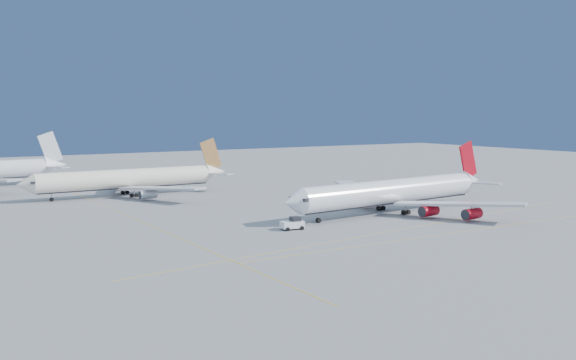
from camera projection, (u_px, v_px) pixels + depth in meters
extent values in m
plane|color=slate|center=(379.00, 225.00, 131.37)|extent=(500.00, 500.00, 0.00)
cube|color=gold|center=(447.00, 234.00, 122.19)|extent=(90.00, 0.18, 0.02)
cube|color=gold|center=(399.00, 230.00, 126.31)|extent=(118.86, 16.88, 0.02)
cube|color=gold|center=(141.00, 222.00, 135.60)|extent=(0.18, 140.00, 0.02)
cylinder|color=white|center=(391.00, 192.00, 146.99)|extent=(53.42, 10.92, 5.50)
cone|color=white|center=(293.00, 202.00, 129.50)|extent=(4.81, 5.91, 5.50)
cone|color=white|center=(471.00, 180.00, 165.17)|extent=(7.14, 5.88, 5.23)
cube|color=black|center=(300.00, 199.00, 130.54)|extent=(2.05, 5.36, 0.66)
cube|color=#B7B7BC|center=(459.00, 204.00, 137.99)|extent=(18.68, 25.95, 0.52)
cube|color=#B7B7BC|center=(359.00, 190.00, 162.18)|extent=(14.06, 27.52, 0.52)
cube|color=#A60715|center=(468.00, 160.00, 163.73)|extent=(7.30, 1.17, 10.04)
cylinder|color=gray|center=(318.00, 215.00, 134.05)|extent=(0.23, 0.23, 2.18)
cylinder|color=black|center=(318.00, 220.00, 134.16)|extent=(1.11, 0.77, 1.04)
cylinder|color=gray|center=(406.00, 207.00, 144.87)|extent=(0.30, 0.30, 2.18)
cylinder|color=black|center=(406.00, 212.00, 144.98)|extent=(1.13, 0.96, 1.04)
cylinder|color=gray|center=(381.00, 204.00, 150.98)|extent=(0.30, 0.30, 2.18)
cylinder|color=black|center=(381.00, 208.00, 151.09)|extent=(1.13, 0.96, 1.04)
cylinder|color=#A60715|center=(429.00, 211.00, 139.73)|extent=(4.77, 2.83, 2.37)
cylinder|color=#A60715|center=(472.00, 214.00, 135.70)|extent=(4.77, 2.83, 2.37)
cylinder|color=#A60715|center=(361.00, 200.00, 156.14)|extent=(4.77, 2.83, 2.37)
cylinder|color=#A60715|center=(350.00, 196.00, 165.08)|extent=(4.77, 2.83, 2.37)
cylinder|color=#F0E2CC|center=(126.00, 179.00, 176.31)|extent=(48.39, 6.21, 5.29)
cone|color=#F0E2CC|center=(25.00, 185.00, 162.10)|extent=(4.28, 5.37, 5.29)
cone|color=#F0E2CC|center=(215.00, 172.00, 191.12)|extent=(6.60, 5.15, 5.03)
cube|color=black|center=(32.00, 182.00, 163.00)|extent=(1.58, 5.06, 0.65)
cube|color=#B7B7BC|center=(161.00, 188.00, 166.74)|extent=(16.10, 25.33, 0.51)
cube|color=#B7B7BC|center=(124.00, 178.00, 191.06)|extent=(15.29, 25.60, 0.51)
cube|color=#A46E3D|center=(211.00, 154.00, 189.81)|extent=(7.15, 0.55, 9.83)
cylinder|color=gray|center=(52.00, 195.00, 165.91)|extent=(0.22, 0.22, 2.14)
cylinder|color=black|center=(52.00, 199.00, 166.02)|extent=(1.03, 0.67, 1.02)
cylinder|color=gray|center=(134.00, 191.00, 174.02)|extent=(0.30, 0.30, 2.14)
cylinder|color=black|center=(134.00, 195.00, 174.14)|extent=(1.04, 0.86, 1.02)
cylinder|color=gray|center=(125.00, 189.00, 180.29)|extent=(0.30, 0.30, 2.14)
cylinder|color=black|center=(125.00, 192.00, 180.40)|extent=(1.04, 0.86, 1.02)
cylinder|color=#B7B7BC|center=(148.00, 194.00, 167.65)|extent=(4.50, 2.41, 2.32)
cylinder|color=#B7B7BC|center=(118.00, 186.00, 187.63)|extent=(4.50, 2.41, 2.32)
cone|color=white|center=(56.00, 165.00, 209.20)|extent=(7.40, 5.78, 5.43)
cube|color=silver|center=(50.00, 148.00, 207.73)|extent=(7.86, 0.85, 10.80)
cube|color=white|center=(292.00, 225.00, 126.50)|extent=(4.71, 2.70, 1.35)
cube|color=black|center=(295.00, 219.00, 126.69)|extent=(1.99, 2.09, 1.01)
cylinder|color=black|center=(288.00, 229.00, 124.83)|extent=(0.82, 0.47, 0.79)
cylinder|color=black|center=(282.00, 227.00, 126.94)|extent=(0.82, 0.47, 0.79)
cylinder|color=black|center=(302.00, 228.00, 126.20)|extent=(0.82, 0.47, 0.79)
cylinder|color=black|center=(297.00, 226.00, 128.31)|extent=(0.82, 0.47, 0.79)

